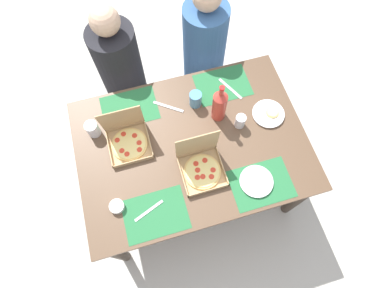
{
  "coord_description": "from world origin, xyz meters",
  "views": [
    {
      "loc": [
        -0.22,
        -0.74,
        2.54
      ],
      "look_at": [
        0.0,
        0.0,
        0.74
      ],
      "focal_mm": 29.4,
      "sensor_mm": 36.0,
      "label": 1
    }
  ],
  "objects_px": {
    "cup_spare": "(93,129)",
    "condiment_bowl": "(117,206)",
    "pizza_box_corner_left": "(128,139)",
    "cup_dark": "(240,121)",
    "diner_left_seat": "(124,76)",
    "plate_near_left": "(269,114)",
    "soda_bottle": "(219,105)",
    "cup_clear_right": "(196,99)",
    "diner_right_seat": "(204,57)",
    "pizza_box_center": "(201,166)",
    "plate_middle": "(256,181)"
  },
  "relations": [
    {
      "from": "cup_spare",
      "to": "condiment_bowl",
      "type": "bearing_deg",
      "value": -84.74
    },
    {
      "from": "cup_dark",
      "to": "pizza_box_center",
      "type": "bearing_deg",
      "value": -146.35
    },
    {
      "from": "plate_middle",
      "to": "soda_bottle",
      "type": "height_order",
      "value": "soda_bottle"
    },
    {
      "from": "diner_left_seat",
      "to": "condiment_bowl",
      "type": "bearing_deg",
      "value": -100.92
    },
    {
      "from": "pizza_box_corner_left",
      "to": "cup_spare",
      "type": "bearing_deg",
      "value": 148.01
    },
    {
      "from": "cup_dark",
      "to": "pizza_box_corner_left",
      "type": "bearing_deg",
      "value": 173.48
    },
    {
      "from": "condiment_bowl",
      "to": "diner_right_seat",
      "type": "relative_size",
      "value": 0.07
    },
    {
      "from": "plate_middle",
      "to": "cup_spare",
      "type": "relative_size",
      "value": 1.87
    },
    {
      "from": "plate_middle",
      "to": "condiment_bowl",
      "type": "height_order",
      "value": "condiment_bowl"
    },
    {
      "from": "soda_bottle",
      "to": "diner_right_seat",
      "type": "distance_m",
      "value": 0.71
    },
    {
      "from": "plate_near_left",
      "to": "plate_middle",
      "type": "height_order",
      "value": "plate_near_left"
    },
    {
      "from": "pizza_box_corner_left",
      "to": "condiment_bowl",
      "type": "height_order",
      "value": "pizza_box_corner_left"
    },
    {
      "from": "pizza_box_corner_left",
      "to": "cup_clear_right",
      "type": "height_order",
      "value": "pizza_box_corner_left"
    },
    {
      "from": "plate_middle",
      "to": "cup_dark",
      "type": "bearing_deg",
      "value": 85.35
    },
    {
      "from": "condiment_bowl",
      "to": "diner_right_seat",
      "type": "height_order",
      "value": "diner_right_seat"
    },
    {
      "from": "plate_near_left",
      "to": "cup_dark",
      "type": "relative_size",
      "value": 2.15
    },
    {
      "from": "soda_bottle",
      "to": "condiment_bowl",
      "type": "bearing_deg",
      "value": -151.09
    },
    {
      "from": "plate_near_left",
      "to": "diner_left_seat",
      "type": "xyz_separation_m",
      "value": [
        -0.86,
        0.71,
        -0.21
      ]
    },
    {
      "from": "soda_bottle",
      "to": "diner_left_seat",
      "type": "height_order",
      "value": "diner_left_seat"
    },
    {
      "from": "plate_near_left",
      "to": "cup_clear_right",
      "type": "height_order",
      "value": "cup_clear_right"
    },
    {
      "from": "plate_near_left",
      "to": "soda_bottle",
      "type": "xyz_separation_m",
      "value": [
        -0.32,
        0.09,
        0.12
      ]
    },
    {
      "from": "soda_bottle",
      "to": "cup_clear_right",
      "type": "height_order",
      "value": "soda_bottle"
    },
    {
      "from": "soda_bottle",
      "to": "cup_clear_right",
      "type": "distance_m",
      "value": 0.19
    },
    {
      "from": "diner_right_seat",
      "to": "soda_bottle",
      "type": "bearing_deg",
      "value": -99.42
    },
    {
      "from": "plate_near_left",
      "to": "condiment_bowl",
      "type": "bearing_deg",
      "value": -163.06
    },
    {
      "from": "soda_bottle",
      "to": "pizza_box_corner_left",
      "type": "bearing_deg",
      "value": -177.73
    },
    {
      "from": "plate_middle",
      "to": "condiment_bowl",
      "type": "bearing_deg",
      "value": 174.33
    },
    {
      "from": "cup_dark",
      "to": "soda_bottle",
      "type": "bearing_deg",
      "value": 136.65
    },
    {
      "from": "plate_near_left",
      "to": "diner_left_seat",
      "type": "bearing_deg",
      "value": 140.38
    },
    {
      "from": "soda_bottle",
      "to": "cup_clear_right",
      "type": "relative_size",
      "value": 2.94
    },
    {
      "from": "pizza_box_center",
      "to": "diner_left_seat",
      "type": "relative_size",
      "value": 0.24
    },
    {
      "from": "pizza_box_center",
      "to": "plate_near_left",
      "type": "distance_m",
      "value": 0.58
    },
    {
      "from": "cup_clear_right",
      "to": "diner_right_seat",
      "type": "distance_m",
      "value": 0.6
    },
    {
      "from": "diner_left_seat",
      "to": "soda_bottle",
      "type": "bearing_deg",
      "value": -49.09
    },
    {
      "from": "diner_left_seat",
      "to": "cup_dark",
      "type": "bearing_deg",
      "value": -48.2
    },
    {
      "from": "cup_spare",
      "to": "diner_right_seat",
      "type": "xyz_separation_m",
      "value": [
        0.89,
        0.52,
        -0.25
      ]
    },
    {
      "from": "diner_right_seat",
      "to": "plate_near_left",
      "type": "bearing_deg",
      "value": -73.24
    },
    {
      "from": "cup_dark",
      "to": "cup_clear_right",
      "type": "bearing_deg",
      "value": 134.58
    },
    {
      "from": "pizza_box_corner_left",
      "to": "cup_dark",
      "type": "xyz_separation_m",
      "value": [
        0.7,
        -0.08,
        0.0
      ]
    },
    {
      "from": "cup_clear_right",
      "to": "plate_near_left",
      "type": "bearing_deg",
      "value": -26.01
    },
    {
      "from": "plate_near_left",
      "to": "condiment_bowl",
      "type": "height_order",
      "value": "condiment_bowl"
    },
    {
      "from": "cup_dark",
      "to": "diner_left_seat",
      "type": "height_order",
      "value": "diner_left_seat"
    },
    {
      "from": "condiment_bowl",
      "to": "pizza_box_corner_left",
      "type": "bearing_deg",
      "value": 69.1
    },
    {
      "from": "diner_right_seat",
      "to": "cup_spare",
      "type": "bearing_deg",
      "value": -149.4
    },
    {
      "from": "cup_dark",
      "to": "diner_right_seat",
      "type": "height_order",
      "value": "diner_right_seat"
    },
    {
      "from": "pizza_box_corner_left",
      "to": "pizza_box_center",
      "type": "relative_size",
      "value": 0.99
    },
    {
      "from": "pizza_box_center",
      "to": "cup_clear_right",
      "type": "distance_m",
      "value": 0.45
    },
    {
      "from": "plate_middle",
      "to": "diner_left_seat",
      "type": "bearing_deg",
      "value": 119.07
    },
    {
      "from": "plate_middle",
      "to": "cup_spare",
      "type": "xyz_separation_m",
      "value": [
        -0.86,
        0.59,
        0.05
      ]
    },
    {
      "from": "cup_dark",
      "to": "plate_near_left",
      "type": "bearing_deg",
      "value": 4.74
    }
  ]
}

